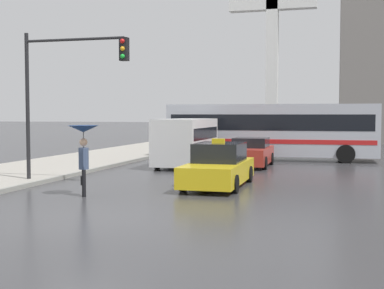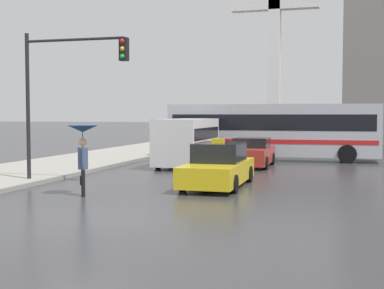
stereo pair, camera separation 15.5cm
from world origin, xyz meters
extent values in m
plane|color=#38383A|center=(0.00, 0.00, 0.00)|extent=(300.00, 300.00, 0.00)
cube|color=gold|center=(1.75, 6.65, 0.51)|extent=(1.80, 4.72, 0.69)
cube|color=black|center=(1.75, 6.89, 1.19)|extent=(1.58, 2.13, 0.66)
cylinder|color=black|center=(2.60, 5.19, 0.30)|extent=(0.20, 0.60, 0.60)
cylinder|color=black|center=(0.89, 5.19, 0.30)|extent=(0.20, 0.60, 0.60)
cylinder|color=black|center=(2.60, 8.12, 0.30)|extent=(0.20, 0.60, 0.60)
cylinder|color=black|center=(0.89, 8.12, 0.30)|extent=(0.20, 0.60, 0.60)
cube|color=yellow|center=(1.75, 6.65, 1.60)|extent=(0.44, 0.16, 0.16)
cube|color=#A52D23|center=(1.73, 14.00, 0.54)|extent=(1.80, 4.09, 0.76)
cube|color=black|center=(1.73, 14.21, 1.16)|extent=(1.58, 1.84, 0.47)
cylinder|color=black|center=(2.59, 12.74, 0.30)|extent=(0.20, 0.60, 0.60)
cylinder|color=black|center=(0.88, 12.74, 0.30)|extent=(0.20, 0.60, 0.60)
cylinder|color=black|center=(2.59, 15.27, 0.30)|extent=(0.20, 0.60, 0.60)
cylinder|color=black|center=(0.88, 15.27, 0.30)|extent=(0.20, 0.60, 0.60)
cube|color=silver|center=(-1.30, 13.30, 1.23)|extent=(2.00, 5.06, 2.14)
cube|color=black|center=(-1.30, 13.30, 1.61)|extent=(2.02, 4.66, 0.55)
cube|color=red|center=(-1.30, 13.30, 0.97)|extent=(2.02, 4.86, 0.14)
cylinder|color=black|center=(-0.35, 11.78, 0.32)|extent=(0.20, 0.63, 0.63)
cylinder|color=black|center=(-2.25, 11.78, 0.32)|extent=(0.20, 0.63, 0.63)
cylinder|color=black|center=(-0.35, 14.82, 0.32)|extent=(0.20, 0.63, 0.63)
cylinder|color=black|center=(-2.25, 14.82, 0.32)|extent=(0.20, 0.63, 0.63)
cube|color=#B2B7C1|center=(2.21, 18.20, 1.67)|extent=(11.42, 2.60, 2.81)
cube|color=black|center=(2.21, 18.20, 2.09)|extent=(10.85, 2.61, 0.86)
cube|color=red|center=(2.21, 18.20, 1.07)|extent=(11.08, 2.62, 0.24)
cylinder|color=black|center=(6.19, 19.44, 0.48)|extent=(0.96, 0.29, 0.96)
cylinder|color=black|center=(6.21, 17.04, 0.48)|extent=(0.96, 0.29, 0.96)
cylinder|color=black|center=(-1.50, 19.37, 0.48)|extent=(0.96, 0.29, 0.96)
cylinder|color=black|center=(-1.48, 16.97, 0.48)|extent=(0.96, 0.29, 0.96)
cylinder|color=black|center=(-1.71, 3.26, 0.42)|extent=(0.16, 0.16, 0.84)
cylinder|color=black|center=(-1.81, 3.45, 0.42)|extent=(0.16, 0.16, 0.84)
cylinder|color=#3D4C6B|center=(-1.76, 3.35, 1.17)|extent=(0.41, 0.41, 0.66)
sphere|color=#DBAD89|center=(-1.76, 3.35, 1.68)|extent=(0.24, 0.24, 0.24)
cylinder|color=#3D4C6B|center=(-1.68, 3.18, 1.22)|extent=(0.09, 0.09, 0.56)
cylinder|color=#3D4C6B|center=(-1.85, 3.52, 1.22)|extent=(0.09, 0.09, 0.56)
cone|color=navy|center=(-1.76, 3.35, 2.08)|extent=(0.94, 0.94, 0.21)
cylinder|color=black|center=(-1.76, 3.35, 1.74)|extent=(0.02, 0.02, 0.68)
cube|color=#262628|center=(-1.93, 3.57, 0.46)|extent=(0.17, 0.21, 0.28)
cylinder|color=black|center=(-5.23, 5.82, 2.74)|extent=(0.14, 0.14, 5.48)
cylinder|color=black|center=(-3.32, 5.82, 5.18)|extent=(3.82, 0.10, 0.10)
cube|color=black|center=(-1.41, 5.82, 4.78)|extent=(0.28, 0.28, 0.80)
sphere|color=red|center=(-1.41, 5.66, 5.04)|extent=(0.16, 0.16, 0.16)
sphere|color=orange|center=(-1.41, 5.66, 4.78)|extent=(0.16, 0.16, 0.16)
sphere|color=green|center=(-1.41, 5.66, 4.52)|extent=(0.16, 0.16, 0.16)
cube|color=white|center=(0.77, 30.96, 7.72)|extent=(0.90, 0.90, 15.44)
cube|color=white|center=(0.77, 30.96, 11.12)|extent=(6.80, 0.90, 0.90)
camera|label=1|loc=(5.70, -11.55, 2.53)|focal=50.00mm
camera|label=2|loc=(5.85, -11.51, 2.53)|focal=50.00mm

